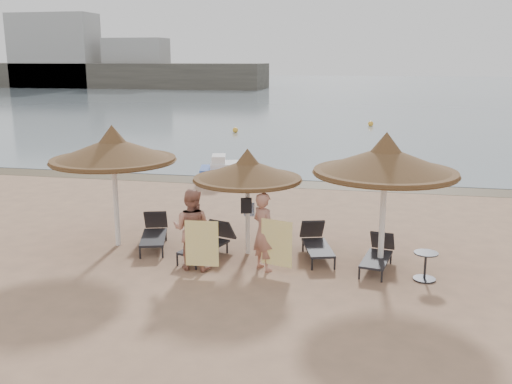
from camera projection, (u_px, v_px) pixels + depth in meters
ground at (258, 267)px, 13.74m from camera, size 160.00×160.00×0.00m
sea at (359, 89)px, 89.97m from camera, size 200.00×140.00×0.03m
wet_sand_strip at (305, 184)px, 22.70m from camera, size 200.00×1.60×0.01m
far_shore at (202, 70)px, 92.19m from camera, size 150.00×54.80×12.00m
palapa_left at (113, 150)px, 14.74m from camera, size 3.27×3.27×3.24m
palapa_center at (248, 171)px, 14.20m from camera, size 2.75×2.75×2.73m
palapa_right at (385, 161)px, 12.95m from camera, size 3.32×3.32×3.29m
lounger_far_left at (154, 232)px, 15.19m from camera, size 1.12×1.95×0.83m
lounger_near_left at (210, 242)px, 14.42m from camera, size 1.14×1.92×0.82m
lounger_near_right at (316, 242)px, 14.40m from camera, size 1.08×1.90×0.81m
lounger_far_right at (378, 254)px, 13.63m from camera, size 0.85×1.77×0.76m
side_table at (425, 267)px, 12.86m from camera, size 0.54×0.54×0.65m
person_left at (192, 223)px, 13.39m from camera, size 1.07×0.73×2.26m
person_right at (264, 225)px, 13.32m from camera, size 1.19×1.14×2.18m
towel_left at (202, 244)px, 13.08m from camera, size 0.78×0.08×1.09m
towel_right at (277, 243)px, 13.09m from camera, size 0.76×0.24×1.10m
bag_patterned at (249, 209)px, 14.61m from camera, size 0.27×0.11×0.34m
bag_dark at (246, 206)px, 14.24m from camera, size 0.29×0.16×0.39m
pedal_boat at (229, 172)px, 23.09m from camera, size 2.59×1.87×1.09m
buoy_left at (235, 130)px, 38.09m from camera, size 0.37×0.37×0.37m
buoy_mid at (371, 124)px, 41.76m from camera, size 0.39×0.39×0.39m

